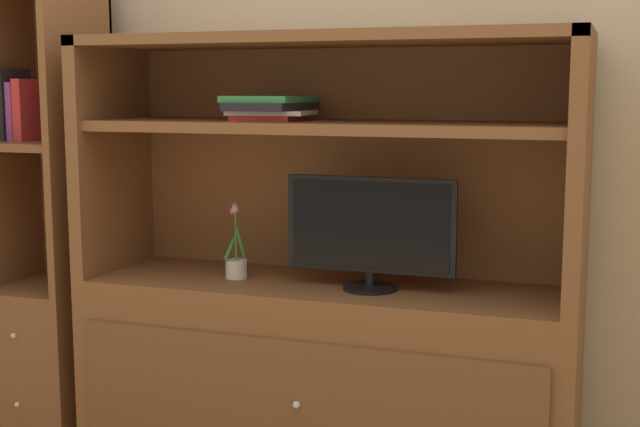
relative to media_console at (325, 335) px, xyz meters
name	(u,v)px	position (x,y,z in m)	size (l,w,h in m)	color
painted_rear_wall	(356,73)	(0.00, 0.35, 0.90)	(6.00, 0.10, 2.80)	tan
media_console	(325,335)	(0.00, 0.00, 0.00)	(1.71, 0.54, 1.52)	brown
tv_monitor	(370,230)	(0.17, -0.04, 0.39)	(0.57, 0.18, 0.38)	black
potted_plant	(236,261)	(-0.32, -0.03, 0.24)	(0.08, 0.10, 0.27)	beige
magazine_stack	(270,107)	(-0.20, -0.01, 0.79)	(0.29, 0.34, 0.08)	red
bookshelf_tall	(50,279)	(-1.14, 0.01, 0.11)	(0.38, 0.44, 1.80)	brown
upright_book_row	(22,108)	(-1.22, 0.00, 0.77)	(0.11, 0.17, 0.27)	black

